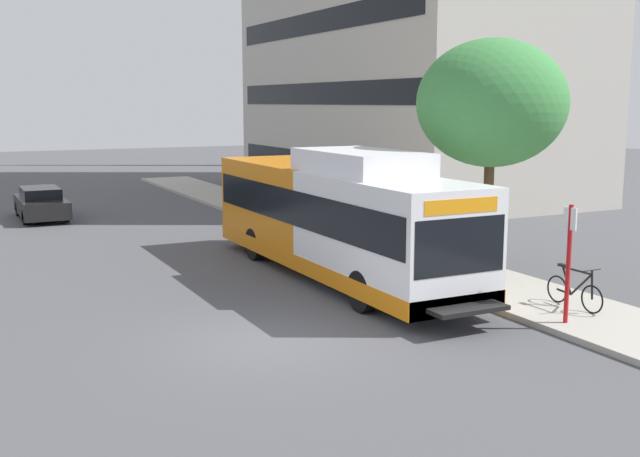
% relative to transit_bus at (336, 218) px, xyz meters
% --- Properties ---
extents(ground_plane, '(120.00, 120.00, 0.00)m').
position_rel_transit_bus_xyz_m(ground_plane, '(-3.91, 3.37, -1.70)').
color(ground_plane, '#4C4C51').
extents(sidewalk_curb, '(3.00, 56.00, 0.14)m').
position_rel_transit_bus_xyz_m(sidewalk_curb, '(3.09, 1.37, -1.63)').
color(sidewalk_curb, '#A8A399').
rests_on(sidewalk_curb, ground).
extents(transit_bus, '(2.58, 12.25, 3.65)m').
position_rel_transit_bus_xyz_m(transit_bus, '(0.00, 0.00, 0.00)').
color(transit_bus, white).
rests_on(transit_bus, ground).
extents(bus_stop_sign_pole, '(0.10, 0.36, 2.60)m').
position_rel_transit_bus_xyz_m(bus_stop_sign_pole, '(2.15, -6.69, -0.05)').
color(bus_stop_sign_pole, red).
rests_on(bus_stop_sign_pole, sidewalk_curb).
extents(bicycle_parked, '(0.52, 1.76, 1.02)m').
position_rel_transit_bus_xyz_m(bicycle_parked, '(3.21, -5.87, -1.14)').
color(bicycle_parked, black).
rests_on(bicycle_parked, sidewalk_curb).
extents(street_tree_near_stop, '(4.10, 4.10, 6.47)m').
position_rel_transit_bus_xyz_m(street_tree_near_stop, '(3.78, -1.92, 3.15)').
color(street_tree_near_stop, '#4C3823').
rests_on(street_tree_near_stop, sidewalk_curb).
extents(parked_car_far_lane, '(1.80, 4.50, 1.33)m').
position_rel_transit_bus_xyz_m(parked_car_far_lane, '(-6.04, 15.25, -1.04)').
color(parked_car_far_lane, black).
rests_on(parked_car_far_lane, ground).
extents(lattice_comm_tower, '(1.10, 1.10, 32.69)m').
position_rel_transit_bus_xyz_m(lattice_comm_tower, '(15.34, 35.43, 9.28)').
color(lattice_comm_tower, '#B7B7BC').
rests_on(lattice_comm_tower, ground).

